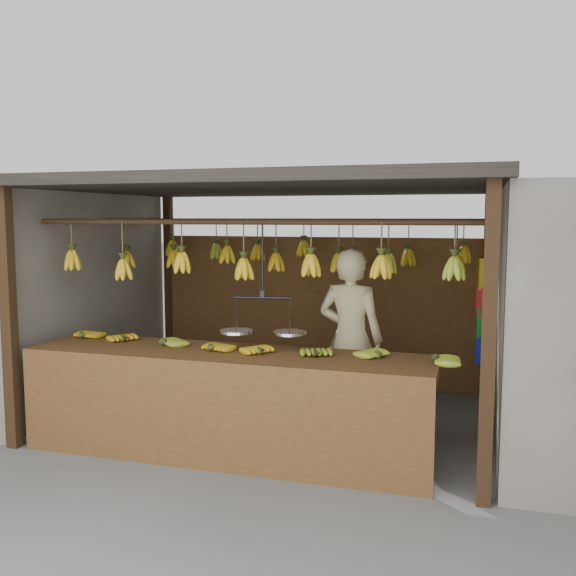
% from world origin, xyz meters
% --- Properties ---
extents(ground, '(80.00, 80.00, 0.00)m').
position_xyz_m(ground, '(0.00, 0.00, 0.00)').
color(ground, '#5B5B57').
extents(stall, '(4.30, 3.30, 2.40)m').
position_xyz_m(stall, '(0.00, 0.33, 1.97)').
color(stall, black).
rests_on(stall, ground).
extents(counter, '(3.61, 0.80, 0.96)m').
position_xyz_m(counter, '(-0.10, -1.23, 0.71)').
color(counter, brown).
rests_on(counter, ground).
extents(hanging_bananas, '(3.65, 2.23, 0.39)m').
position_xyz_m(hanging_bananas, '(-0.00, 0.01, 1.62)').
color(hanging_bananas, gold).
rests_on(hanging_bananas, ground).
extents(balance_scale, '(0.73, 0.34, 0.95)m').
position_xyz_m(balance_scale, '(0.17, -1.00, 1.12)').
color(balance_scale, black).
rests_on(balance_scale, ground).
extents(vendor, '(0.69, 0.50, 1.75)m').
position_xyz_m(vendor, '(0.75, -0.10, 0.87)').
color(vendor, beige).
rests_on(vendor, ground).
extents(bag_bundles, '(0.08, 0.26, 1.18)m').
position_xyz_m(bag_bundles, '(1.94, 1.35, 0.99)').
color(bag_bundles, yellow).
rests_on(bag_bundles, ground).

